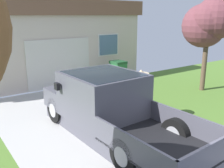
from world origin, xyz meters
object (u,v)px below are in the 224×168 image
Objects in this scene: house_with_garage at (21,39)px; neighbor_tree at (210,21)px; person_with_hat at (140,92)px; handbag at (148,119)px; pickup_truck at (107,107)px; wheeled_trash_bin at (118,72)px.

neighbor_tree reaches higher than house_with_garage.
house_with_garage reaches higher than person_with_hat.
neighbor_tree is (4.51, 1.18, 2.89)m from handbag.
wheeled_trash_bin is (3.42, 4.06, -0.15)m from pickup_truck.
pickup_truck is 8.66m from house_with_garage.
handbag is at bearing 88.40° from person_with_hat.
person_with_hat is at bearing -82.60° from house_with_garage.
neighbor_tree is at bearing 170.94° from person_with_hat.
pickup_truck is 3.30× the size of person_with_hat.
wheeled_trash_bin is (-2.51, 3.08, -2.39)m from neighbor_tree.
pickup_truck is 1.58m from handbag.
house_with_garage is at bearing 97.78° from handbag.
house_with_garage is 2.73× the size of neighbor_tree.
house_with_garage is (-1.20, 8.76, 1.89)m from handbag.
wheeled_trash_bin is (3.19, -4.51, -1.40)m from house_with_garage.
pickup_truck is 14.32× the size of handbag.
person_with_hat is 8.60m from house_with_garage.
house_with_garage is (0.23, 8.56, 1.24)m from pickup_truck.
person_with_hat is 5.12m from neighbor_tree.
pickup_truck is 5.31m from wheeled_trash_bin.
wheeled_trash_bin is at bearing 129.24° from neighbor_tree.
person_with_hat is at bearing 2.42° from pickup_truck.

